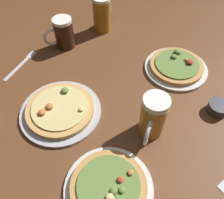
# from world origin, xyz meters

# --- Properties ---
(ground_plane) EXTENTS (2.40, 2.40, 0.03)m
(ground_plane) POSITION_xyz_m (0.00, 0.00, -0.01)
(ground_plane) COLOR brown
(pizza_plate_near) EXTENTS (0.27, 0.27, 0.05)m
(pizza_plate_near) POSITION_xyz_m (-0.13, -0.30, 0.02)
(pizza_plate_near) COLOR silver
(pizza_plate_near) RESTS_ON ground_plane
(pizza_plate_far) EXTENTS (0.27, 0.27, 0.05)m
(pizza_plate_far) POSITION_xyz_m (0.33, 0.07, 0.02)
(pizza_plate_far) COLOR silver
(pizza_plate_far) RESTS_ON ground_plane
(pizza_plate_side) EXTENTS (0.30, 0.30, 0.05)m
(pizza_plate_side) POSITION_xyz_m (-0.19, 0.03, 0.02)
(pizza_plate_side) COLOR #B2B2B7
(pizza_plate_side) RESTS_ON ground_plane
(beer_mug_dark) EXTENTS (0.12, 0.12, 0.17)m
(beer_mug_dark) POSITION_xyz_m (0.08, -0.16, 0.08)
(beer_mug_dark) COLOR #B27A23
(beer_mug_dark) RESTS_ON ground_plane
(beer_mug_amber) EXTENTS (0.14, 0.09, 0.14)m
(beer_mug_amber) POSITION_xyz_m (-0.07, 0.40, 0.07)
(beer_mug_amber) COLOR black
(beer_mug_amber) RESTS_ON ground_plane
(beer_mug_pale) EXTENTS (0.12, 0.12, 0.17)m
(beer_mug_pale) POSITION_xyz_m (0.14, 0.46, 0.08)
(beer_mug_pale) COLOR #9E6619
(beer_mug_pale) RESTS_ON ground_plane
(ramekin_sauce) EXTENTS (0.08, 0.08, 0.04)m
(ramekin_sauce) POSITION_xyz_m (0.35, -0.18, 0.02)
(ramekin_sauce) COLOR #333338
(ramekin_sauce) RESTS_ON ground_plane
(fork_spare) EXTENTS (0.16, 0.15, 0.01)m
(fork_spare) POSITION_xyz_m (-0.29, 0.35, 0.00)
(fork_spare) COLOR silver
(fork_spare) RESTS_ON ground_plane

